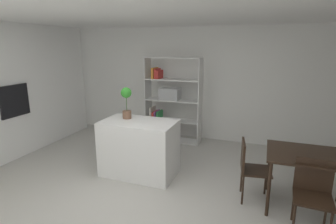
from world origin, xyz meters
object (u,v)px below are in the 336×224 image
(built_in_oven, at_px, (14,101))
(kitchen_island, at_px, (139,148))
(potted_plant_on_island, at_px, (126,100))
(dining_table, at_px, (309,161))
(dining_chair_near, at_px, (313,189))
(dining_chair_island_side, at_px, (250,165))
(open_bookshelf, at_px, (169,100))

(built_in_oven, bearing_deg, kitchen_island, 4.16)
(potted_plant_on_island, distance_m, dining_table, 2.87)
(built_in_oven, distance_m, potted_plant_on_island, 2.24)
(built_in_oven, height_order, dining_chair_near, built_in_oven)
(built_in_oven, xyz_separation_m, kitchen_island, (2.49, 0.18, -0.67))
(dining_chair_near, bearing_deg, kitchen_island, 169.94)
(kitchen_island, distance_m, dining_chair_island_side, 1.81)
(dining_table, bearing_deg, dining_chair_near, -89.34)
(potted_plant_on_island, relative_size, open_bookshelf, 0.28)
(built_in_oven, bearing_deg, dining_chair_near, -4.72)
(kitchen_island, xyz_separation_m, dining_chair_near, (2.54, -0.60, 0.05))
(dining_table, bearing_deg, dining_chair_island_side, -179.01)
(dining_chair_near, bearing_deg, potted_plant_on_island, 169.20)
(dining_chair_near, height_order, dining_chair_island_side, dining_chair_island_side)
(built_in_oven, xyz_separation_m, dining_table, (5.02, 0.02, -0.44))
(built_in_oven, relative_size, potted_plant_on_island, 1.14)
(kitchen_island, distance_m, dining_table, 2.55)
(potted_plant_on_island, bearing_deg, dining_table, -5.32)
(built_in_oven, relative_size, open_bookshelf, 0.32)
(dining_table, xyz_separation_m, dining_chair_near, (0.01, -0.44, -0.18))
(kitchen_island, relative_size, potted_plant_on_island, 2.28)
(kitchen_island, xyz_separation_m, dining_table, (2.53, -0.16, 0.23))
(potted_plant_on_island, distance_m, dining_chair_near, 2.98)
(open_bookshelf, xyz_separation_m, dining_chair_island_side, (1.91, -1.95, -0.43))
(built_in_oven, xyz_separation_m, open_bookshelf, (2.37, 1.96, -0.19))
(open_bookshelf, bearing_deg, dining_chair_near, -41.89)
(dining_chair_near, bearing_deg, open_bookshelf, 141.26)
(built_in_oven, xyz_separation_m, potted_plant_on_island, (2.22, 0.28, 0.11))
(kitchen_island, distance_m, open_bookshelf, 1.85)
(potted_plant_on_island, relative_size, dining_table, 0.51)
(kitchen_island, relative_size, open_bookshelf, 0.64)
(dining_chair_near, bearing_deg, dining_table, 93.81)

